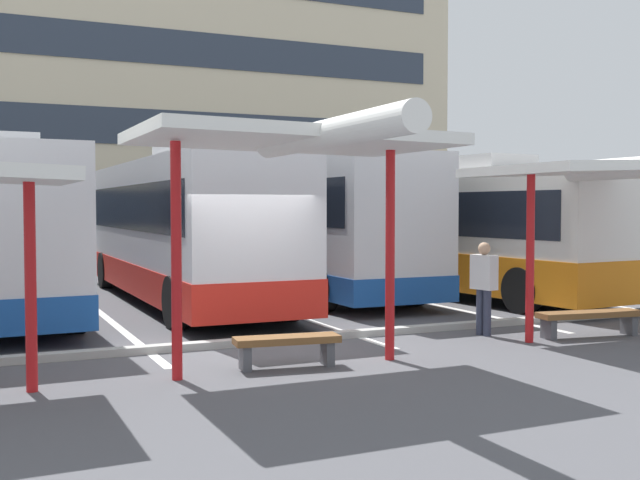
% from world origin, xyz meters
% --- Properties ---
extents(ground_plane, '(160.00, 160.00, 0.00)m').
position_xyz_m(ground_plane, '(0.00, 0.00, 0.00)').
color(ground_plane, '#515156').
extents(terminal_building, '(43.16, 11.27, 18.95)m').
position_xyz_m(terminal_building, '(0.04, 32.75, 8.11)').
color(terminal_building, beige).
rests_on(terminal_building, ground).
extents(coach_bus_2, '(2.60, 11.26, 3.69)m').
position_xyz_m(coach_bus_2, '(0.25, 6.60, 1.72)').
color(coach_bus_2, silver).
rests_on(coach_bus_2, ground).
extents(coach_bus_3, '(2.61, 10.18, 3.81)m').
position_xyz_m(coach_bus_3, '(3.79, 7.05, 1.82)').
color(coach_bus_3, silver).
rests_on(coach_bus_3, ground).
extents(coach_bus_4, '(3.45, 11.30, 3.54)m').
position_xyz_m(coach_bus_4, '(7.18, 5.57, 1.62)').
color(coach_bus_4, silver).
rests_on(coach_bus_4, ground).
extents(lane_stripe_2, '(0.16, 14.00, 0.01)m').
position_xyz_m(lane_stripe_2, '(-1.83, 6.08, 0.00)').
color(lane_stripe_2, white).
rests_on(lane_stripe_2, ground).
extents(lane_stripe_3, '(0.16, 14.00, 0.01)m').
position_xyz_m(lane_stripe_3, '(1.83, 6.08, 0.00)').
color(lane_stripe_3, white).
rests_on(lane_stripe_3, ground).
extents(lane_stripe_4, '(0.16, 14.00, 0.01)m').
position_xyz_m(lane_stripe_4, '(5.50, 6.08, 0.00)').
color(lane_stripe_4, white).
rests_on(lane_stripe_4, ground).
extents(lane_stripe_5, '(0.16, 14.00, 0.01)m').
position_xyz_m(lane_stripe_5, '(9.16, 6.08, 0.00)').
color(lane_stripe_5, white).
rests_on(lane_stripe_5, ground).
extents(waiting_shelter_1, '(4.23, 4.75, 3.38)m').
position_xyz_m(waiting_shelter_1, '(-0.29, -1.88, 3.14)').
color(waiting_shelter_1, red).
rests_on(waiting_shelter_1, ground).
extents(bench_1, '(1.55, 0.60, 0.45)m').
position_xyz_m(bench_1, '(-0.29, -1.50, 0.33)').
color(bench_1, brown).
rests_on(bench_1, ground).
extents(waiting_shelter_2, '(3.66, 4.62, 3.10)m').
position_xyz_m(waiting_shelter_2, '(5.53, -1.57, 2.87)').
color(waiting_shelter_2, red).
rests_on(waiting_shelter_2, ground).
extents(bench_2, '(1.99, 0.68, 0.45)m').
position_xyz_m(bench_2, '(5.53, -1.29, 0.34)').
color(bench_2, brown).
rests_on(bench_2, ground).
extents(platform_kerb, '(44.00, 0.24, 0.12)m').
position_xyz_m(platform_kerb, '(0.00, 0.38, 0.06)').
color(platform_kerb, '#ADADA8').
rests_on(platform_kerb, ground).
extents(waiting_passenger_0, '(0.31, 0.51, 1.66)m').
position_xyz_m(waiting_passenger_0, '(3.93, -0.40, 0.96)').
color(waiting_passenger_0, '#33384C').
rests_on(waiting_passenger_0, ground).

